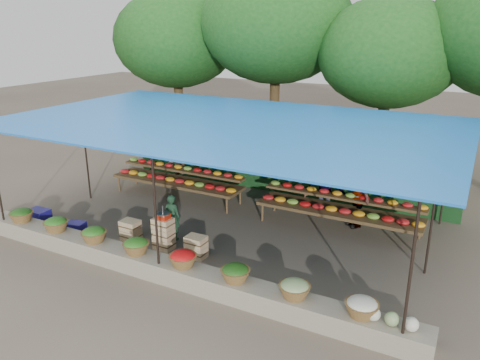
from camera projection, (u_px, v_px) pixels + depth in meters
The scene contains 16 objects.
ground at pixel (228, 229), 12.09m from camera, with size 60.00×60.00×0.00m, color brown.
stone_curb at pixel (164, 269), 9.73m from camera, with size 10.60×0.55×0.40m, color gray.
stall_canopy at pixel (229, 127), 11.29m from camera, with size 10.80×6.60×2.82m.
produce_baskets at pixel (159, 252), 9.65m from camera, with size 8.98×0.58×0.34m.
netting_backdrop at pixel (278, 154), 14.33m from camera, with size 10.60×0.06×2.50m, color #194720.
tree_row at pixel (330, 34), 15.46m from camera, with size 16.51×5.50×7.12m.
fruit_table_left at pixel (178, 178), 14.13m from camera, with size 4.21×0.95×0.93m.
fruit_table_right at pixel (340, 207), 11.92m from camera, with size 4.21×0.95×0.93m.
crate_counter at pixel (163, 236), 10.96m from camera, with size 2.35×0.34×0.77m.
weighing_scale at pixel (163, 216), 10.77m from camera, with size 0.30×0.30×0.32m.
vendor_seated at pixel (172, 217), 11.36m from camera, with size 0.42×0.28×1.16m, color #193822.
customer_left at pixel (178, 160), 15.32m from camera, with size 0.75×0.59×1.55m, color slate.
customer_mid at pixel (325, 187), 12.61m from camera, with size 1.11×0.64×1.72m, color slate.
customer_right at pixel (357, 196), 12.02m from camera, with size 0.99×0.41×1.68m, color slate.
blue_crate_front at pixel (76, 227), 11.86m from camera, with size 0.45×0.33×0.27m, color navy.
blue_crate_back at pixel (39, 216), 12.50m from camera, with size 0.56×0.40×0.34m, color navy.
Camera 1 is at (5.44, -9.62, 5.07)m, focal length 35.00 mm.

